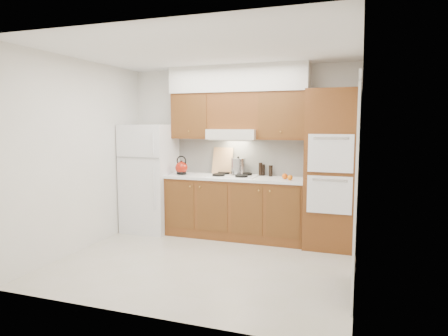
% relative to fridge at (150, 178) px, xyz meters
% --- Properties ---
extents(floor, '(3.60, 3.60, 0.00)m').
position_rel_fridge_xyz_m(floor, '(1.41, -1.14, -0.86)').
color(floor, '#BDB6A6').
rests_on(floor, ground).
extents(ceiling, '(3.60, 3.60, 0.00)m').
position_rel_fridge_xyz_m(ceiling, '(1.41, -1.14, 1.74)').
color(ceiling, white).
rests_on(ceiling, wall_back).
extents(wall_back, '(3.60, 0.02, 2.60)m').
position_rel_fridge_xyz_m(wall_back, '(1.41, 0.36, 0.44)').
color(wall_back, white).
rests_on(wall_back, floor).
extents(wall_left, '(0.02, 3.00, 2.60)m').
position_rel_fridge_xyz_m(wall_left, '(-0.40, -1.14, 0.44)').
color(wall_left, white).
rests_on(wall_left, floor).
extents(wall_right, '(0.02, 3.00, 2.60)m').
position_rel_fridge_xyz_m(wall_right, '(3.21, -1.14, 0.44)').
color(wall_right, white).
rests_on(wall_right, floor).
extents(fridge, '(0.75, 0.72, 1.72)m').
position_rel_fridge_xyz_m(fridge, '(0.00, 0.00, 0.00)').
color(fridge, white).
rests_on(fridge, floor).
extents(base_cabinets, '(2.11, 0.60, 0.90)m').
position_rel_fridge_xyz_m(base_cabinets, '(1.43, 0.06, -0.41)').
color(base_cabinets, brown).
rests_on(base_cabinets, floor).
extents(countertop, '(2.13, 0.62, 0.04)m').
position_rel_fridge_xyz_m(countertop, '(1.43, 0.05, 0.06)').
color(countertop, white).
rests_on(countertop, base_cabinets).
extents(backsplash, '(2.11, 0.03, 0.56)m').
position_rel_fridge_xyz_m(backsplash, '(1.43, 0.34, 0.36)').
color(backsplash, white).
rests_on(backsplash, countertop).
extents(oven_cabinet, '(0.70, 0.65, 2.20)m').
position_rel_fridge_xyz_m(oven_cabinet, '(2.85, 0.03, 0.24)').
color(oven_cabinet, brown).
rests_on(oven_cabinet, floor).
extents(upper_cab_left, '(0.63, 0.33, 0.70)m').
position_rel_fridge_xyz_m(upper_cab_left, '(0.69, 0.19, 0.99)').
color(upper_cab_left, brown).
rests_on(upper_cab_left, wall_back).
extents(upper_cab_right, '(0.73, 0.33, 0.70)m').
position_rel_fridge_xyz_m(upper_cab_right, '(2.12, 0.19, 0.99)').
color(upper_cab_right, brown).
rests_on(upper_cab_right, wall_back).
extents(range_hood, '(0.75, 0.45, 0.15)m').
position_rel_fridge_xyz_m(range_hood, '(1.38, 0.13, 0.71)').
color(range_hood, silver).
rests_on(range_hood, wall_back).
extents(upper_cab_over_hood, '(0.75, 0.33, 0.55)m').
position_rel_fridge_xyz_m(upper_cab_over_hood, '(1.38, 0.19, 1.06)').
color(upper_cab_over_hood, brown).
rests_on(upper_cab_over_hood, range_hood).
extents(soffit, '(2.13, 0.36, 0.40)m').
position_rel_fridge_xyz_m(soffit, '(1.43, 0.18, 1.54)').
color(soffit, silver).
rests_on(soffit, wall_back).
extents(cooktop, '(0.74, 0.50, 0.01)m').
position_rel_fridge_xyz_m(cooktop, '(1.38, 0.07, 0.09)').
color(cooktop, white).
rests_on(cooktop, countertop).
extents(doorway, '(0.02, 0.90, 2.10)m').
position_rel_fridge_xyz_m(doorway, '(3.19, -1.49, 0.19)').
color(doorway, black).
rests_on(doorway, floor).
extents(wall_clock, '(0.02, 0.30, 0.30)m').
position_rel_fridge_xyz_m(wall_clock, '(3.19, -0.59, 1.29)').
color(wall_clock, '#3F3833').
rests_on(wall_clock, wall_right).
extents(kettle, '(0.21, 0.21, 0.19)m').
position_rel_fridge_xyz_m(kettle, '(0.57, -0.01, 0.19)').
color(kettle, maroon).
rests_on(kettle, countertop).
extents(cutting_board, '(0.34, 0.15, 0.44)m').
position_rel_fridge_xyz_m(cutting_board, '(1.15, 0.26, 0.28)').
color(cutting_board, tan).
rests_on(cutting_board, countertop).
extents(stock_pot, '(0.28, 0.28, 0.23)m').
position_rel_fridge_xyz_m(stock_pot, '(1.45, 0.16, 0.22)').
color(stock_pot, '#AAAAAE').
rests_on(stock_pot, cooktop).
extents(condiment_a, '(0.06, 0.06, 0.20)m').
position_rel_fridge_xyz_m(condiment_a, '(1.77, 0.26, 0.18)').
color(condiment_a, black).
rests_on(condiment_a, countertop).
extents(condiment_b, '(0.06, 0.06, 0.17)m').
position_rel_fridge_xyz_m(condiment_b, '(1.81, 0.28, 0.17)').
color(condiment_b, black).
rests_on(condiment_b, countertop).
extents(condiment_c, '(0.07, 0.07, 0.17)m').
position_rel_fridge_xyz_m(condiment_c, '(1.94, 0.23, 0.16)').
color(condiment_c, black).
rests_on(condiment_c, countertop).
extents(orange_near, '(0.09, 0.09, 0.08)m').
position_rel_fridge_xyz_m(orange_near, '(2.29, -0.10, 0.12)').
color(orange_near, orange).
rests_on(orange_near, countertop).
extents(orange_far, '(0.11, 0.11, 0.08)m').
position_rel_fridge_xyz_m(orange_far, '(2.20, 0.00, 0.12)').
color(orange_far, orange).
rests_on(orange_far, countertop).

